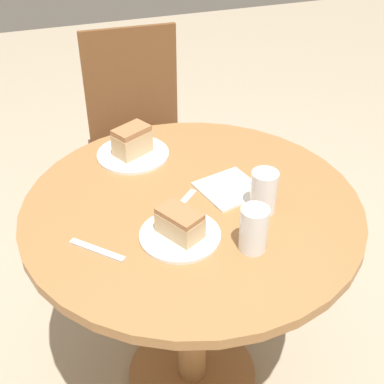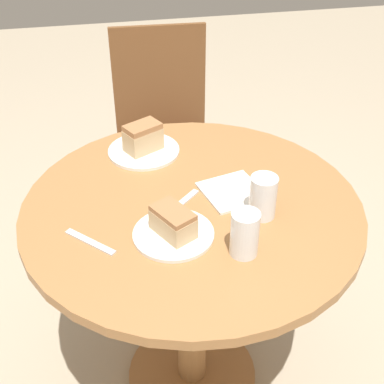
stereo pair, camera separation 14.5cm
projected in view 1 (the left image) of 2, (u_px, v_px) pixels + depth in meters
The scene contains 12 objects.
ground_plane at pixel (192, 375), 1.93m from camera, with size 8.00×8.00×0.00m, color tan.
table at pixel (192, 252), 1.58m from camera, with size 0.94×0.94×0.78m.
chair at pixel (139, 139), 2.34m from camera, with size 0.44×0.42×0.95m.
plate_near at pixel (180, 235), 1.36m from camera, with size 0.21×0.21×0.01m.
plate_far at pixel (133, 154), 1.68m from camera, with size 0.23×0.23×0.01m.
cake_slice_near at pixel (180, 223), 1.34m from camera, with size 0.12×0.13×0.07m.
cake_slice_far at pixel (132, 141), 1.65m from camera, with size 0.13×0.11×0.09m.
glass_lemonade at pixel (264, 193), 1.43m from camera, with size 0.07×0.07×0.12m.
glass_water at pixel (254, 231), 1.30m from camera, with size 0.07×0.07×0.12m.
napkin_stack at pixel (229, 189), 1.53m from camera, with size 0.19×0.19×0.01m.
fork at pixel (180, 206), 1.47m from camera, with size 0.13×0.12×0.00m.
spoon at pixel (97, 250), 1.32m from camera, with size 0.12×0.12×0.00m.
Camera 1 is at (-0.37, -1.12, 1.67)m, focal length 50.00 mm.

